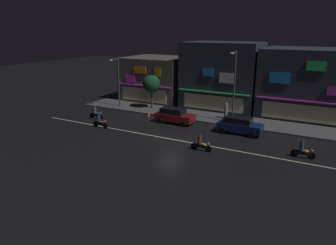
{
  "coord_description": "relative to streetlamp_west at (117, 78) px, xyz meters",
  "views": [
    {
      "loc": [
        13.23,
        -24.89,
        10.02
      ],
      "look_at": [
        -1.11,
        1.55,
        1.07
      ],
      "focal_mm": 33.88,
      "sensor_mm": 36.0,
      "label": 1
    }
  ],
  "objects": [
    {
      "name": "ground_plane",
      "position": [
        11.88,
        -7.75,
        -3.89
      ],
      "size": [
        140.0,
        140.0,
        0.0
      ],
      "primitive_type": "plane",
      "color": "black"
    },
    {
      "name": "pedestrian_on_sidewalk",
      "position": [
        14.3,
        1.11,
        -2.9
      ],
      "size": [
        0.42,
        0.42,
        1.86
      ],
      "rotation": [
        0.0,
        0.0,
        3.96
      ],
      "color": "gray",
      "rests_on": "sidewalk_far"
    },
    {
      "name": "parked_car_trailing",
      "position": [
        9.74,
        -2.84,
        -3.02
      ],
      "size": [
        4.3,
        1.98,
        1.67
      ],
      "color": "maroon",
      "rests_on": "ground"
    },
    {
      "name": "motorcycle_trailing_far",
      "position": [
        0.95,
        -5.6,
        -3.26
      ],
      "size": [
        1.9,
        0.6,
        1.52
      ],
      "rotation": [
        0.0,
        0.0,
        -0.13
      ],
      "color": "black",
      "rests_on": "ground"
    },
    {
      "name": "storefront_left_block",
      "position": [
        11.88,
        6.22,
        0.31
      ],
      "size": [
        9.51,
        6.29,
        8.41
      ],
      "color": "#2D333D",
      "rests_on": "ground"
    },
    {
      "name": "street_tree",
      "position": [
        4.24,
        1.44,
        -0.64
      ],
      "size": [
        2.25,
        2.25,
        4.26
      ],
      "color": "#473323",
      "rests_on": "sidewalk_far"
    },
    {
      "name": "storefront_center_block",
      "position": [
        21.84,
        7.02,
        0.04
      ],
      "size": [
        9.91,
        7.89,
        7.88
      ],
      "color": "#2D333D",
      "rests_on": "ground"
    },
    {
      "name": "lane_divider_stripe",
      "position": [
        11.88,
        -7.75,
        -3.88
      ],
      "size": [
        31.55,
        0.16,
        0.01
      ],
      "primitive_type": "cube",
      "color": "beige",
      "rests_on": "ground"
    },
    {
      "name": "sidewalk_far",
      "position": [
        11.88,
        0.96,
        -3.82
      ],
      "size": [
        33.21,
        4.38,
        0.14
      ],
      "primitive_type": "cube",
      "color": "#4C4C4F",
      "rests_on": "ground"
    },
    {
      "name": "motorcycle_following",
      "position": [
        3.65,
        -8.08,
        -3.26
      ],
      "size": [
        1.9,
        0.6,
        1.52
      ],
      "rotation": [
        0.0,
        0.0,
        3.17
      ],
      "color": "black",
      "rests_on": "ground"
    },
    {
      "name": "motorcycle_lead",
      "position": [
        23.32,
        -6.7,
        -3.26
      ],
      "size": [
        1.9,
        0.6,
        1.52
      ],
      "rotation": [
        0.0,
        0.0,
        0.14
      ],
      "color": "black",
      "rests_on": "ground"
    },
    {
      "name": "parked_car_near_kerb",
      "position": [
        17.08,
        -3.01,
        -3.02
      ],
      "size": [
        4.3,
        1.98,
        1.67
      ],
      "rotation": [
        0.0,
        0.0,
        3.14
      ],
      "color": "navy",
      "rests_on": "ground"
    },
    {
      "name": "streetlamp_west",
      "position": [
        0.0,
        0.0,
        0.0
      ],
      "size": [
        0.44,
        1.64,
        6.26
      ],
      "color": "#47494C",
      "rests_on": "sidewalk_far"
    },
    {
      "name": "motorcycle_opposite_lane",
      "position": [
        15.53,
        -9.17,
        -3.26
      ],
      "size": [
        1.9,
        0.6,
        1.52
      ],
      "rotation": [
        0.0,
        0.0,
        3.06
      ],
      "color": "black",
      "rests_on": "ground"
    },
    {
      "name": "streetlamp_mid",
      "position": [
        15.39,
        -0.11,
        0.74
      ],
      "size": [
        0.44,
        1.64,
        7.67
      ],
      "color": "#47494C",
      "rests_on": "sidewalk_far"
    },
    {
      "name": "storefront_right_block",
      "position": [
        1.91,
        7.08,
        -0.85
      ],
      "size": [
        8.89,
        8.01,
        6.08
      ],
      "color": "#56514C",
      "rests_on": "ground"
    },
    {
      "name": "traffic_cone",
      "position": [
        5.75,
        -1.78,
        -3.62
      ],
      "size": [
        0.36,
        0.36,
        0.55
      ],
      "primitive_type": "cone",
      "color": "orange",
      "rests_on": "ground"
    }
  ]
}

